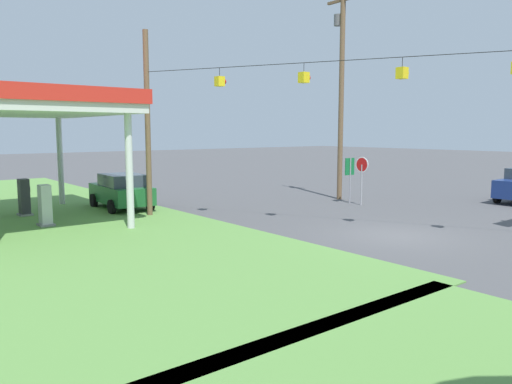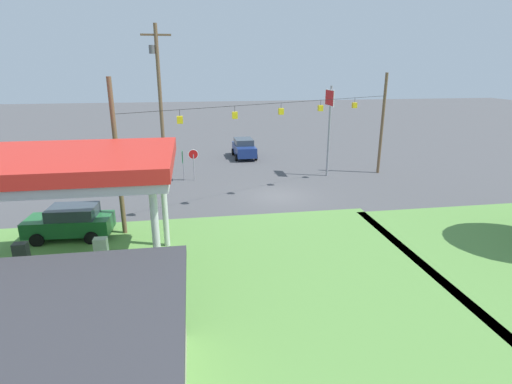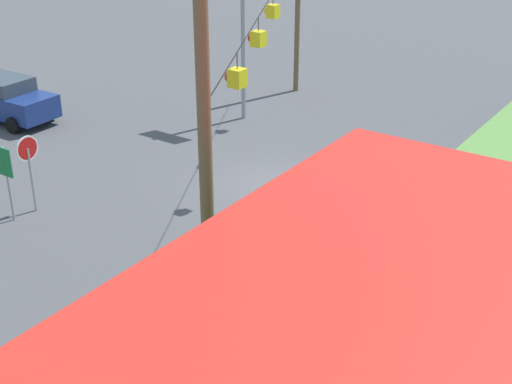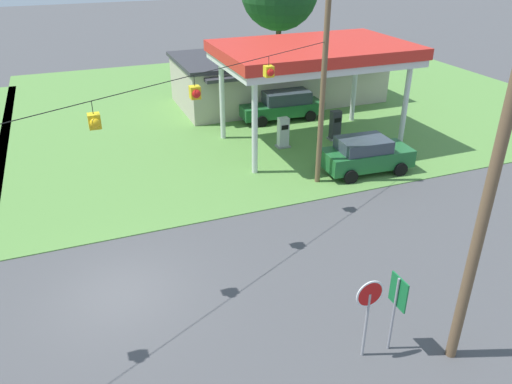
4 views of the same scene
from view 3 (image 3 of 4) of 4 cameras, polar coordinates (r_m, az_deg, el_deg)
name	(u,v)px [view 3 (image 3 of 4)]	position (r m, az deg, el deg)	size (l,w,h in m)	color
ground_plane	(271,185)	(24.16, 1.23, 0.56)	(160.00, 160.00, 0.00)	#4C4C4F
gas_station_canopy	(402,332)	(9.03, 11.57, -10.89)	(9.73, 6.32, 5.37)	silver
car_on_crossroad	(7,98)	(31.69, -19.32, 7.08)	(2.18, 4.40, 1.84)	navy
stop_sign_roadside	(29,157)	(22.77, -17.74, 2.67)	(0.80, 0.08, 2.50)	#99999E
route_sign	(5,169)	(22.39, -19.44, 1.75)	(0.10, 0.70, 2.40)	gray
signal_span_gantry	(272,53)	(22.65, 1.30, 11.07)	(19.55, 10.24, 8.18)	brown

